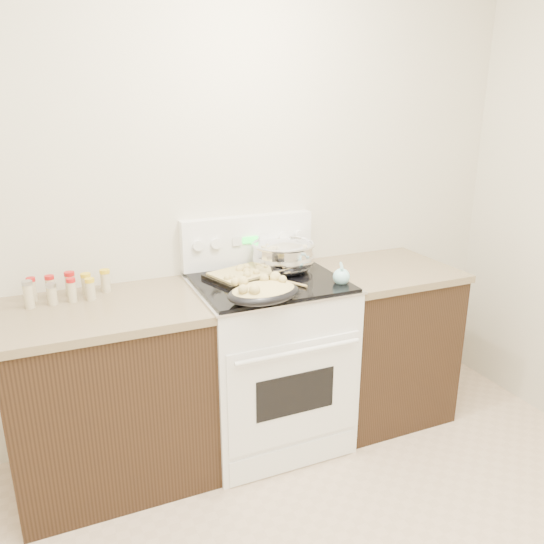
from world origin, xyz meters
TOP-DOWN VIEW (x-y plane):
  - room_shell at (0.00, 0.00)m, footprint 4.10×3.60m
  - counter_left at (-0.48, 1.43)m, footprint 0.93×0.67m
  - counter_right at (1.08, 1.43)m, footprint 0.73×0.67m
  - kitchen_range at (0.35, 1.42)m, footprint 0.78×0.73m
  - mixing_bowl at (0.49, 1.54)m, footprint 0.39×0.39m
  - roasting_pan at (0.21, 1.14)m, footprint 0.39×0.31m
  - baking_sheet at (0.25, 1.51)m, footprint 0.44×0.37m
  - wooden_spoon at (0.38, 1.27)m, footprint 0.14×0.23m
  - blue_ladle at (0.68, 1.23)m, footprint 0.17×0.26m
  - spice_jars at (-0.62, 1.60)m, footprint 0.40×0.14m

SIDE VIEW (x-z plane):
  - counter_left at x=-0.48m, z-range 0.00..0.92m
  - counter_right at x=1.08m, z-range 0.00..0.92m
  - kitchen_range at x=0.35m, z-range -0.12..1.10m
  - wooden_spoon at x=0.38m, z-range 0.93..0.98m
  - baking_sheet at x=0.25m, z-range 0.93..0.99m
  - spice_jars at x=-0.62m, z-range 0.91..1.04m
  - blue_ladle at x=0.68m, z-range 0.93..1.03m
  - roasting_pan at x=0.21m, z-range 0.93..1.05m
  - mixing_bowl at x=0.49m, z-range 0.92..1.12m
  - room_shell at x=0.00m, z-range 0.33..3.08m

